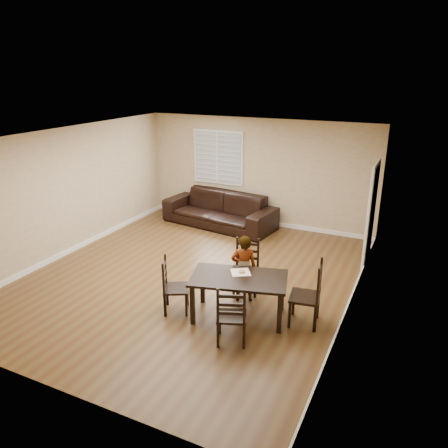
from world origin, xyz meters
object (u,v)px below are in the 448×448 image
Objects in this scene: chair_far at (231,319)px; sofa at (219,210)px; donut at (242,271)px; dining_table at (239,282)px; chair_left at (169,287)px; chair_right at (313,297)px; child at (244,268)px; chair_near at (247,267)px.

sofa is (-2.43, 4.61, -0.01)m from chair_far.
donut is 4.28m from sofa.
dining_table is 1.17m from chair_left.
chair_right is 1.31m from child.
chair_left reaches higher than dining_table.
child reaches higher than chair_right.
dining_table is 15.52× the size of donut.
chair_near reaches higher than dining_table.
donut is (0.22, -0.77, 0.29)m from chair_near.
chair_near is 0.91× the size of chair_right.
chair_left is at bearing -155.74° from donut.
child is at bearing 107.72° from donut.
sofa is at bearing -83.62° from chair_far.
child is at bearing -75.54° from chair_left.
donut is at bearing -96.88° from chair_far.
dining_table is 1.18m from chair_right.
sofa is at bearing -85.71° from child.
sofa is (-1.10, 4.15, -0.01)m from chair_left.
chair_right is at bearing -101.72° from chair_left.
chair_near reaches higher than donut.
chair_far is 8.82× the size of donut.
dining_table is 1.57× the size of chair_right.
chair_left is at bearing -83.37° from chair_right.
sofa is (-2.18, 3.66, -0.31)m from donut.
chair_left is (-0.86, -1.26, -0.01)m from chair_near.
chair_far is at bearing -135.80° from chair_left.
child is 3.90m from sofa.
chair_left is (-1.11, -0.32, -0.19)m from dining_table.
chair_near is 8.98× the size of donut.
sofa is at bearing -145.12° from chair_right.
chair_left is 1.23m from donut.
sofa is (-2.07, 3.30, -0.18)m from child.
chair_right is (0.92, 1.06, 0.05)m from chair_far.
chair_right is at bearing 5.74° from donut.
chair_right reaches higher than chair_near.
child is 0.40m from donut.
chair_near is 1.03× the size of chair_left.
chair_far is 1.37m from child.
chair_near is 0.85m from donut.
chair_left is at bearing -138.90° from chair_near.
donut is (1.09, 0.49, 0.31)m from chair_left.
chair_far is 1.01× the size of chair_left.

